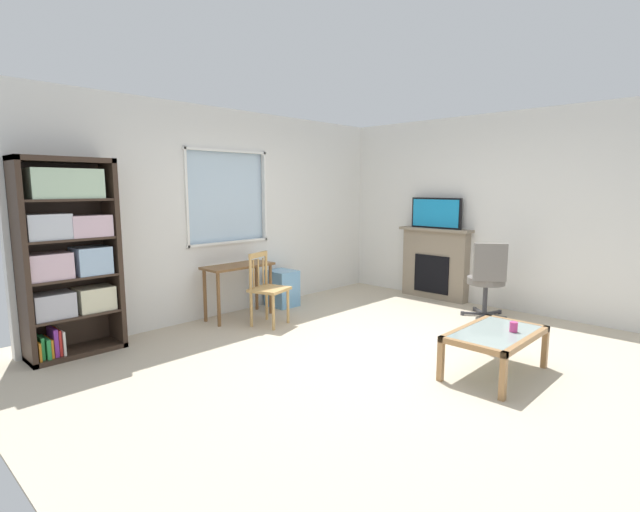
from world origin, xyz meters
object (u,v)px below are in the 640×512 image
Objects in this scene: wooden_chair at (267,288)px; plastic_drawer_unit at (282,288)px; desk_under_window at (238,274)px; office_chair at (487,276)px; bookshelf at (68,252)px; fireplace at (435,263)px; tv at (436,213)px; coffee_table at (496,337)px; sippy_cup at (514,327)px.

plastic_drawer_unit is (0.74, 0.57, -0.21)m from wooden_chair.
office_chair is at bearing -46.61° from desk_under_window.
bookshelf is 1.73× the size of fireplace.
tv is (4.71, -1.38, 0.25)m from bookshelf.
tv reaches higher than fireplace.
wooden_chair is at bearing 99.13° from coffee_table.
plastic_drawer_unit is 2.57m from tv.
fireplace is at bearing 43.63° from sippy_cup.
tv reaches higher than wooden_chair.
wooden_chair is (2.04, -0.62, -0.60)m from bookshelf.
sippy_cup is (-2.15, -2.06, -0.86)m from tv.
bookshelf is 1.99× the size of office_chair.
plastic_drawer_unit is 2.81m from office_chair.
desk_under_window is 3.23m from office_chair.
wooden_chair is at bearing -17.00° from bookshelf.
desk_under_window is 0.92× the size of coffee_table.
desk_under_window is 3.39m from sippy_cup.
sippy_cup is (-1.64, -0.99, -0.11)m from office_chair.
wooden_chair reaches higher than sippy_cup.
desk_under_window is 3.27m from coffee_table.
bookshelf is 22.06× the size of sippy_cup.
plastic_drawer_unit is 0.45× the size of fireplace.
fireplace reaches higher than coffee_table.
bookshelf is at bearing 163.68° from fireplace.
desk_under_window is 0.86m from plastic_drawer_unit.
desk_under_window is 0.53m from wooden_chair.
bookshelf is 1.98× the size of coffee_table.
office_chair is (4.20, -2.46, -0.50)m from bookshelf.
bookshelf is 2.14× the size of desk_under_window.
plastic_drawer_unit is 0.52× the size of office_chair.
office_chair is (2.17, -1.83, 0.09)m from wooden_chair.
office_chair reaches higher than desk_under_window.
fireplace is (2.75, -1.28, -0.03)m from desk_under_window.
fireplace is 1.15× the size of office_chair.
plastic_drawer_unit reaches higher than sippy_cup.
fireplace is (4.73, -1.38, -0.51)m from bookshelf.
bookshelf is 4.20m from coffee_table.
desk_under_window reaches higher than sippy_cup.
wooden_chair is 0.90× the size of coffee_table.
bookshelf reaches higher than wooden_chair.
wooden_chair is 2.80m from fireplace.
desk_under_window is 3.10m from tv.
sippy_cup is at bearing -148.84° from office_chair.
plastic_drawer_unit is at bearing 37.35° from wooden_chair.
fireplace reaches higher than desk_under_window.
sippy_cup is at bearing -80.11° from desk_under_window.
fireplace is 2.99m from sippy_cup.
fireplace reaches higher than sippy_cup.
desk_under_window is 0.81× the size of fireplace.
tv reaches higher than coffee_table.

